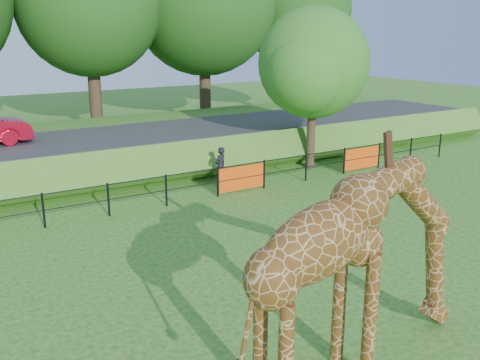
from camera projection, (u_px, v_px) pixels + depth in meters
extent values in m
plane|color=#245D17|center=(319.00, 305.00, 11.62)|extent=(90.00, 90.00, 0.00)
cube|color=#245D17|center=(98.00, 148.00, 24.14)|extent=(40.00, 9.00, 1.30)
cube|color=#2C2B2E|center=(107.00, 138.00, 22.72)|extent=(40.00, 5.00, 0.12)
imported|color=black|center=(220.00, 166.00, 20.37)|extent=(0.64, 0.53, 1.50)
cylinder|color=#372819|center=(311.00, 131.00, 22.85)|extent=(0.36, 0.36, 3.20)
sphere|color=#1D5C19|center=(314.00, 63.00, 22.07)|extent=(4.60, 4.60, 4.60)
sphere|color=#1D5C19|center=(324.00, 72.00, 23.35)|extent=(3.45, 3.45, 3.45)
sphere|color=#1D5C19|center=(306.00, 73.00, 21.14)|extent=(3.22, 3.22, 3.22)
cylinder|color=#372819|center=(95.00, 91.00, 29.98)|extent=(0.70, 0.70, 5.00)
sphere|color=#194412|center=(89.00, 4.00, 28.72)|extent=(7.80, 7.80, 7.80)
cylinder|color=#372819|center=(205.00, 84.00, 33.52)|extent=(0.70, 0.70, 5.00)
sphere|color=#194412|center=(204.00, 2.00, 32.19)|extent=(8.80, 8.80, 8.80)
cylinder|color=#372819|center=(294.00, 79.00, 37.06)|extent=(0.70, 0.70, 5.00)
sphere|color=#194412|center=(296.00, 11.00, 35.84)|extent=(7.40, 7.40, 7.40)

